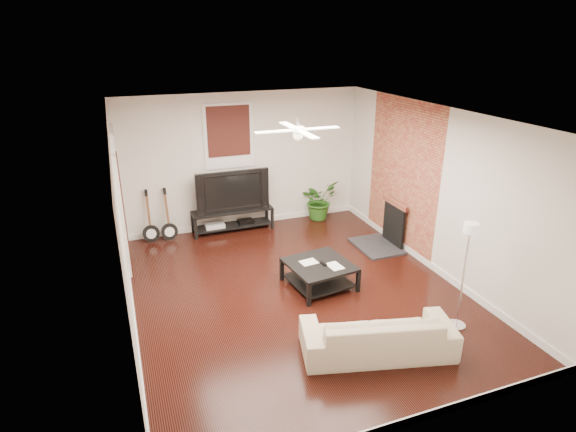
{
  "coord_description": "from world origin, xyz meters",
  "views": [
    {
      "loc": [
        -2.43,
        -6.12,
        3.89
      ],
      "look_at": [
        0.0,
        0.4,
        1.15
      ],
      "focal_mm": 29.29,
      "sensor_mm": 36.0,
      "label": 1
    }
  ],
  "objects": [
    {
      "name": "guitar_right",
      "position": [
        -1.65,
        2.72,
        0.53
      ],
      "size": [
        0.34,
        0.25,
        1.06
      ],
      "primitive_type": null,
      "rotation": [
        0.0,
        0.0,
        0.04
      ],
      "color": "black",
      "rests_on": "floor"
    },
    {
      "name": "guitar_left",
      "position": [
        -2.0,
        2.75,
        0.53
      ],
      "size": [
        0.34,
        0.25,
        1.06
      ],
      "primitive_type": null,
      "rotation": [
        0.0,
        0.0,
        -0.06
      ],
      "color": "black",
      "rests_on": "floor"
    },
    {
      "name": "brick_accent",
      "position": [
        2.49,
        1.0,
        1.4
      ],
      "size": [
        0.02,
        2.2,
        2.8
      ],
      "primitive_type": "cube",
      "color": "#A24434",
      "rests_on": "floor"
    },
    {
      "name": "ceiling_fan",
      "position": [
        0.0,
        0.0,
        2.6
      ],
      "size": [
        1.24,
        1.24,
        0.32
      ],
      "primitive_type": null,
      "color": "white",
      "rests_on": "ceiling"
    },
    {
      "name": "window_back",
      "position": [
        -0.3,
        2.97,
        1.95
      ],
      "size": [
        1.0,
        0.06,
        1.3
      ],
      "primitive_type": "cube",
      "color": "#35160E",
      "rests_on": "wall_back"
    },
    {
      "name": "room",
      "position": [
        0.0,
        0.0,
        1.4
      ],
      "size": [
        5.01,
        6.01,
        2.81
      ],
      "color": "black",
      "rests_on": "ground"
    },
    {
      "name": "fireplace",
      "position": [
        2.2,
        1.0,
        0.46
      ],
      "size": [
        0.8,
        1.1,
        0.92
      ],
      "primitive_type": "cube",
      "color": "black",
      "rests_on": "floor"
    },
    {
      "name": "door_left",
      "position": [
        -2.46,
        1.9,
        1.25
      ],
      "size": [
        0.08,
        1.0,
        2.5
      ],
      "primitive_type": "cube",
      "color": "white",
      "rests_on": "wall_left"
    },
    {
      "name": "sofa",
      "position": [
        0.41,
        -1.78,
        0.28
      ],
      "size": [
        2.07,
        1.22,
        0.57
      ],
      "primitive_type": "imported",
      "rotation": [
        0.0,
        0.0,
        2.89
      ],
      "color": "tan",
      "rests_on": "floor"
    },
    {
      "name": "tv",
      "position": [
        -0.34,
        2.8,
        0.89
      ],
      "size": [
        1.49,
        0.2,
        0.86
      ],
      "primitive_type": "imported",
      "color": "black",
      "rests_on": "tv_stand"
    },
    {
      "name": "coffee_table",
      "position": [
        0.41,
        0.04,
        0.2
      ],
      "size": [
        1.08,
        1.08,
        0.4
      ],
      "primitive_type": "cube",
      "rotation": [
        0.0,
        0.0,
        0.13
      ],
      "color": "black",
      "rests_on": "floor"
    },
    {
      "name": "potted_plant",
      "position": [
        1.61,
        2.77,
        0.43
      ],
      "size": [
        0.99,
        0.95,
        0.86
      ],
      "primitive_type": "imported",
      "rotation": [
        0.0,
        0.0,
        0.46
      ],
      "color": "#285F1B",
      "rests_on": "floor"
    },
    {
      "name": "floor_lamp",
      "position": [
        1.76,
        -1.68,
        0.79
      ],
      "size": [
        0.32,
        0.32,
        1.59
      ],
      "primitive_type": null,
      "rotation": [
        0.0,
        0.0,
        -0.25
      ],
      "color": "silver",
      "rests_on": "floor"
    },
    {
      "name": "tv_stand",
      "position": [
        -0.34,
        2.78,
        0.23
      ],
      "size": [
        1.67,
        0.44,
        0.47
      ],
      "primitive_type": "cube",
      "color": "black",
      "rests_on": "floor"
    }
  ]
}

